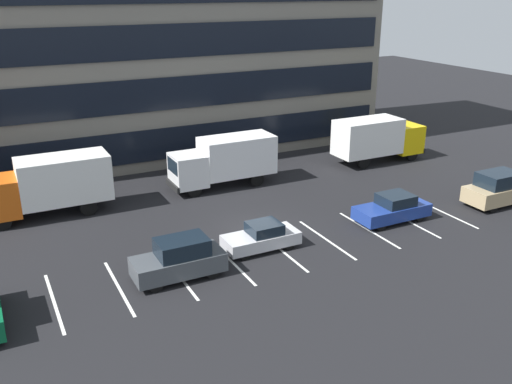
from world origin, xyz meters
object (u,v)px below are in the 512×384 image
Objects in this scene: box_truck_orange at (48,184)px; box_truck_yellow at (377,138)px; suv_tan at (499,189)px; sedan_silver at (262,237)px; box_truck_white at (225,159)px; sedan_navy at (393,209)px; suv_charcoal at (179,259)px.

box_truck_yellow is at bearing -0.48° from box_truck_orange.
sedan_silver is at bearing 176.17° from suv_tan.
suv_tan is at bearing -3.83° from sedan_silver.
box_truck_white is 1.82× the size of sedan_silver.
suv_tan is (13.76, -10.73, -0.86)m from box_truck_white.
suv_charcoal is (-13.19, -0.77, 0.18)m from sedan_navy.
box_truck_orange is 13.28m from sedan_silver.
suv_charcoal is at bearing -176.64° from sedan_navy.
sedan_navy is (-6.42, -9.60, -1.17)m from box_truck_yellow.
box_truck_white is at bearing 179.07° from box_truck_yellow.
box_truck_white is 1.68× the size of suv_charcoal.
sedan_silver is (-8.42, 0.15, -0.08)m from sedan_navy.
box_truck_yellow is at bearing 56.23° from sedan_navy.
box_truck_white reaches higher than suv_tan.
box_truck_orange is 27.24m from suv_tan.
suv_charcoal is 1.08× the size of sedan_silver.
sedan_navy is at bearing 173.05° from suv_tan.
sedan_navy is at bearing -57.79° from box_truck_white.
sedan_navy is 13.22m from suv_charcoal.
box_truck_yellow reaches higher than sedan_silver.
box_truck_orange is 1.04× the size of box_truck_white.
box_truck_orange is 23.86m from box_truck_yellow.
suv_tan is at bearing -6.95° from sedan_navy.
box_truck_orange is 11.26m from box_truck_white.
box_truck_orange reaches higher than sedan_silver.
sedan_navy is (6.18, -9.81, -1.12)m from box_truck_white.
suv_tan is (1.16, -10.53, -0.91)m from box_truck_yellow.
box_truck_yellow is 1.66× the size of sedan_navy.
box_truck_white is 17.47m from suv_tan.
box_truck_white reaches higher than suv_charcoal.
sedan_navy reaches higher than sedan_silver.
box_truck_yellow is at bearing 96.28° from suv_tan.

